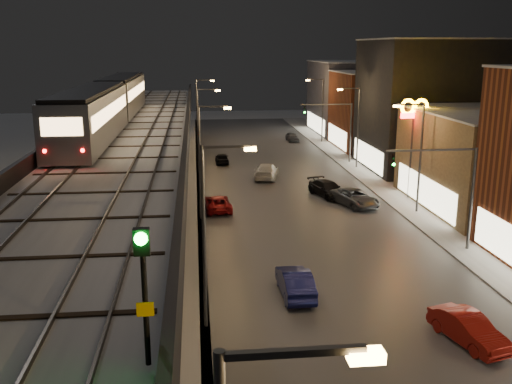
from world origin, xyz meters
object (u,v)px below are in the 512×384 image
subway_train (109,103)px  car_onc_red (292,137)px  car_near_white (295,283)px  car_far_white (222,159)px  car_onc_dark (355,198)px  car_onc_white (328,190)px  car_mid_dark (267,172)px  rail_signal (143,270)px  car_onc_silver (468,330)px  car_mid_silver (217,204)px

subway_train → car_onc_red: subway_train is taller
car_near_white → car_far_white: car_near_white is taller
car_onc_dark → car_onc_red: size_ratio=1.36×
car_onc_red → subway_train: bearing=-128.5°
car_onc_white → car_mid_dark: bearing=102.6°
car_mid_dark → car_far_white: car_mid_dark is taller
car_far_white → car_mid_dark: bearing=116.5°
car_near_white → car_onc_dark: size_ratio=0.89×
car_near_white → car_far_white: size_ratio=1.24×
car_far_white → car_onc_red: 18.68m
car_far_white → rail_signal: bearing=84.8°
car_mid_dark → subway_train: bearing=32.7°
car_near_white → car_onc_silver: 9.22m
rail_signal → car_mid_silver: (2.78, 34.64, -8.21)m
car_near_white → car_mid_silver: (-3.56, 17.18, -0.12)m
subway_train → car_onc_silver: size_ratio=9.01×
car_mid_silver → car_onc_white: (10.19, 3.47, 0.08)m
rail_signal → car_far_white: size_ratio=0.85×
subway_train → car_mid_dark: (14.74, 5.18, -7.71)m
car_mid_silver → car_onc_silver: size_ratio=1.07×
car_onc_dark → car_onc_white: size_ratio=1.05×
rail_signal → car_onc_white: rail_signal is taller
car_onc_dark → rail_signal: bearing=-131.0°
car_near_white → car_mid_silver: size_ratio=1.00×
car_mid_silver → car_onc_red: size_ratio=1.20×
car_onc_dark → car_onc_white: car_onc_dark is taller
car_mid_silver → car_onc_white: bearing=-165.7°
car_mid_silver → car_onc_white: size_ratio=0.92×
car_onc_white → subway_train: bearing=154.3°
car_far_white → car_near_white: bearing=92.6°
car_onc_white → car_onc_dark: bearing=-81.7°
car_onc_silver → car_onc_white: (-0.38, 26.66, 0.02)m
rail_signal → subway_train: bearing=98.9°
subway_train → rail_signal: size_ratio=12.15×
subway_train → car_onc_silver: 36.32m
car_mid_dark → car_far_white: size_ratio=1.45×
car_onc_silver → rail_signal: bearing=-154.8°
rail_signal → car_onc_silver: rail_signal is taller
car_mid_dark → car_onc_white: bearing=133.4°
car_near_white → car_mid_silver: bearing=-79.0°
subway_train → car_near_white: subway_train is taller
car_onc_silver → car_onc_white: size_ratio=0.86×
rail_signal → car_onc_red: rail_signal is taller
car_far_white → car_onc_white: 18.38m
car_mid_dark → car_mid_silver: bearing=77.4°
car_onc_silver → car_onc_red: 58.00m
car_mid_dark → car_far_white: 9.16m
subway_train → car_far_white: (10.54, 13.31, -7.86)m
rail_signal → car_mid_silver: 35.71m
rail_signal → car_onc_white: 41.07m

